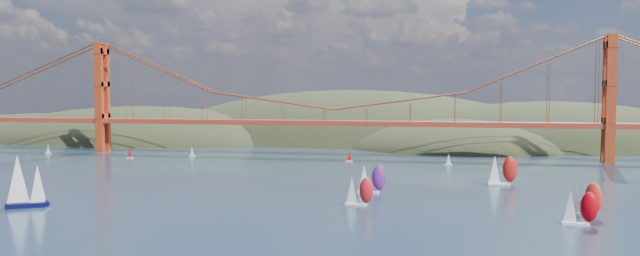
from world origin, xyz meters
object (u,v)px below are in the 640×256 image
object	(u,v)px
sloop_navy	(24,182)
racer_1	(579,207)
racer_rwb	(371,178)
racer_0	(359,191)
racer_2	(584,198)
racer_3	(502,170)

from	to	relation	value
sloop_navy	racer_1	world-z (taller)	sloop_navy
sloop_navy	racer_rwb	world-z (taller)	sloop_navy
racer_0	racer_2	distance (m)	56.39
racer_1	racer_rwb	bearing A→B (deg)	151.94
sloop_navy	racer_0	distance (m)	89.16
racer_1	racer_2	world-z (taller)	racer_2
sloop_navy	racer_rwb	distance (m)	96.67
racer_rwb	sloop_navy	bearing A→B (deg)	-161.85
racer_3	racer_0	bearing A→B (deg)	-139.55
racer_1	racer_3	bearing A→B (deg)	107.13
racer_0	racer_1	bearing A→B (deg)	-11.82
racer_3	racer_rwb	size ratio (longest dim) A/B	1.10
racer_3	racer_rwb	distance (m)	46.96
sloop_navy	racer_1	distance (m)	140.17
sloop_navy	racer_1	xyz separation A→B (m)	(140.05, 5.32, -2.63)
racer_0	racer_2	bearing A→B (deg)	0.10
racer_1	racer_rwb	size ratio (longest dim) A/B	0.91
sloop_navy	racer_3	xyz separation A→B (m)	(127.98, 64.61, -1.74)
racer_1	racer_2	xyz separation A→B (m)	(3.24, 11.18, 0.41)
racer_0	racer_rwb	distance (m)	20.65
racer_3	racer_1	bearing A→B (deg)	-85.82
sloop_navy	racer_2	distance (m)	144.25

